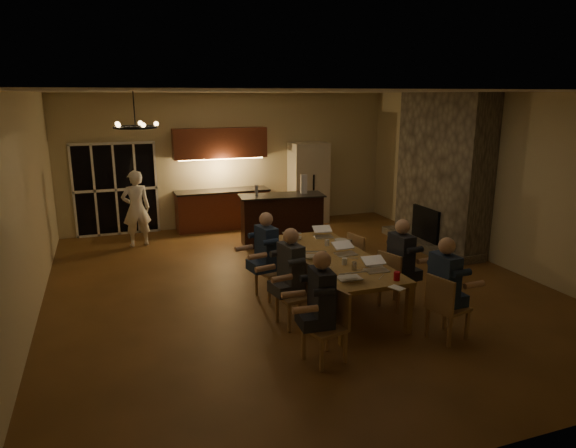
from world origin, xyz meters
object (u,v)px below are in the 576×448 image
Objects in this scene: standing_person at (136,209)px; mug_front at (344,261)px; chandelier at (135,127)px; plate_near at (374,265)px; mug_back at (295,240)px; chair_left_far at (272,270)px; laptop_b at (377,263)px; bar_blender at (304,184)px; can_right at (350,243)px; laptop_c at (315,250)px; mug_mid at (327,243)px; chair_left_mid at (294,295)px; chair_right_mid at (397,279)px; can_silver at (354,266)px; chair_right_far at (364,259)px; chair_right_near at (448,307)px; person_left_far at (266,255)px; laptop_d at (346,247)px; dining_table at (333,279)px; redcup_mid at (298,248)px; plate_left at (348,278)px; laptop_a at (349,271)px; redcup_near at (397,276)px; person_left_near at (321,306)px; person_right_near at (444,288)px; chair_left_near at (325,327)px; plate_far at (341,240)px; laptop_e at (292,232)px; bar_bottle at (256,190)px; can_cola at (292,232)px; bar_island at (282,219)px; person_left_mid at (291,276)px; refrigerator at (308,183)px; laptop_f at (324,231)px.

standing_person is 5.33m from mug_front.
chandelier is 3.80m from plate_near.
chandelier is 5.57× the size of mug_back.
laptop_b reaches higher than chair_left_far.
bar_blender is at bearing 131.99° from chair_left_far.
can_right is at bearing 121.08° from standing_person.
mug_mid is (0.43, 0.49, -0.06)m from laptop_c.
chair_right_mid is at bearing 83.26° from chair_left_mid.
can_silver and can_right have the same top height.
chair_right_far is 0.80m from mug_mid.
person_left_far is at bearing 23.71° from chair_right_near.
laptop_d is 1.01m from mug_back.
dining_table is 23.61× the size of redcup_mid.
chandelier is at bearing 156.74° from plate_left.
laptop_a is 2.67× the size of redcup_near.
chair_left_mid is 1.24m from laptop_b.
person_left_near is 1.75m from person_right_near.
chair_left_near is 2.76m from plate_far.
laptop_e is 2.67× the size of redcup_mid.
redcup_mid reaches higher than plate_left.
chair_right_far is 3.71× the size of bar_bottle.
can_cola is (0.27, 0.98, 0.00)m from redcup_mid.
laptop_b is 2.67× the size of can_right.
can_silver is (-0.28, 0.14, -0.05)m from laptop_b.
person_right_near is (0.55, -4.90, 0.15)m from bar_island.
laptop_c is 1.33× the size of bar_bottle.
redcup_mid is 1.02m from can_cola.
chair_left_mid is 7.42× the size of can_silver.
laptop_b is at bearing 61.51° from person_left_mid.
refrigerator is 4.06m from can_cola.
laptop_f is (1.15, 1.48, 0.17)m from person_left_mid.
chair_right_mid is 0.64× the size of person_left_far.
plate_near is (0.68, -1.46, -0.04)m from mug_back.
bar_blender is (0.33, 2.58, 0.52)m from plate_far.
person_right_near is 5.96× the size of plate_far.
chair_right_mid reaches higher than can_cola.
person_right_near reaches higher than can_silver.
chair_right_far is at bearing -32.19° from laptop_f.
laptop_d is at bearing -81.44° from mug_mid.
mug_mid is at bearing -108.26° from refrigerator.
plate_left is (-0.24, -0.27, -0.05)m from can_silver.
chair_left_far is at bearing 173.04° from can_right.
plate_far is 0.96× the size of bar_bottle.
person_left_near is (-1.19, -4.90, 0.15)m from bar_island.
bar_island is at bearing -0.26° from chair_right_far.
chair_left_far reaches higher than can_silver.
redcup_near is at bearing -83.13° from mug_mid.
chandelier is 4.64× the size of can_cola.
chair_right_mid is 1.00× the size of chair_right_far.
redcup_mid is at bearing 98.97° from plate_left.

